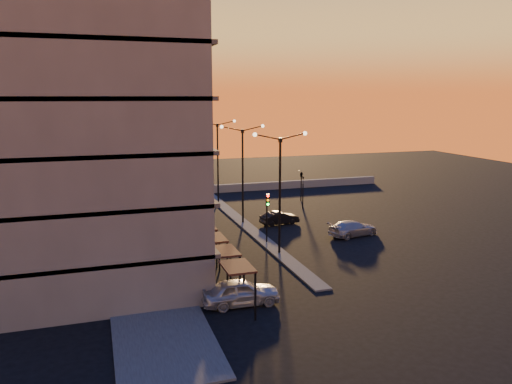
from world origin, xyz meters
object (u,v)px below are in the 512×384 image
at_px(car_hatchback, 241,292).
at_px(car_wagon, 353,228).
at_px(traffic_light_main, 267,210).
at_px(streetlamp_mid, 243,166).
at_px(car_sedan, 279,218).

height_order(car_hatchback, car_wagon, car_hatchback).
xyz_separation_m(traffic_light_main, car_wagon, (8.00, -0.05, -2.21)).
xyz_separation_m(traffic_light_main, car_hatchback, (-5.57, -11.21, -2.10)).
xyz_separation_m(car_hatchback, car_wagon, (13.57, 11.16, -0.11)).
relative_size(streetlamp_mid, car_sedan, 2.52).
distance_m(traffic_light_main, car_wagon, 8.30).
xyz_separation_m(car_hatchback, car_sedan, (8.82, 16.93, -0.16)).
xyz_separation_m(car_sedan, car_wagon, (4.75, -5.77, 0.06)).
relative_size(streetlamp_mid, traffic_light_main, 2.24).
xyz_separation_m(traffic_light_main, car_sedan, (3.25, 5.72, -2.27)).
height_order(streetlamp_mid, traffic_light_main, streetlamp_mid).
relative_size(car_hatchback, car_sedan, 1.22).
distance_m(traffic_light_main, car_hatchback, 12.69).
xyz_separation_m(streetlamp_mid, car_sedan, (3.25, -1.41, -4.97)).
bearing_deg(streetlamp_mid, car_hatchback, -106.89).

